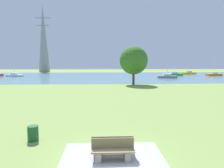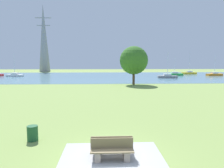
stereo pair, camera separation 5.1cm
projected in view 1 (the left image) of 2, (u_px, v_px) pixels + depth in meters
The scene contains 13 objects.
ground_plane at pixel (105, 90), 30.84m from camera, with size 160.00×160.00×0.00m, color #7F994C.
concrete_pad at pixel (113, 158), 8.99m from camera, with size 4.40×3.20×0.10m, color #A4A4A4.
bench_facing_water at pixel (112, 146), 9.21m from camera, with size 1.80×0.48×0.89m.
bench_facing_inland at pixel (113, 152), 8.68m from camera, with size 1.80×0.48×0.89m.
litter_bin at pixel (33, 133), 11.08m from camera, with size 0.56×0.56×0.80m, color #1E512D.
water_surface at pixel (104, 76), 58.65m from camera, with size 140.00×40.00×0.02m, color #5E8BA2.
sailboat_green at pixel (174, 74), 61.80m from camera, with size 4.87×1.73×5.85m.
sailboat_yellow at pixel (189, 73), 68.18m from camera, with size 4.97×2.21×7.45m.
sailboat_gray at pixel (167, 76), 52.38m from camera, with size 4.93×2.01×6.63m.
sailboat_orange at pixel (214, 74), 60.78m from camera, with size 5.01×2.52×5.80m.
sailboat_white at pixel (14, 75), 57.16m from camera, with size 5.03×2.89×6.45m.
tree_west_near at pixel (134, 60), 37.43m from camera, with size 5.06×5.06×6.90m.
electricity_pylon at pixel (43, 38), 84.64m from camera, with size 6.40×4.40×26.93m.
Camera 1 is at (-0.41, -8.58, 4.20)m, focal length 33.53 mm.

